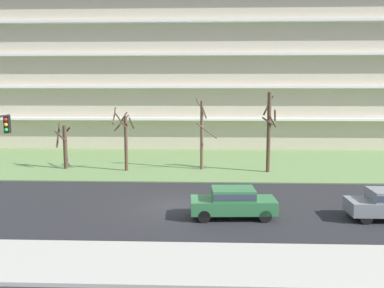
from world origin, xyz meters
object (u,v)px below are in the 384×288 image
Objects in this scene: sedan_green_center_left at (233,201)px; tree_center at (202,134)px; tree_far_left at (64,145)px; tree_left at (125,138)px; tree_right at (269,130)px.

tree_center is at bearing 95.07° from sedan_green_center_left.
tree_far_left is 5.25m from tree_left.
tree_far_left is 11.40m from tree_center.
tree_far_left reaches higher than sedan_green_center_left.
sedan_green_center_left is (8.02, -11.93, -1.88)m from tree_left.
tree_right is (11.48, -0.10, 0.64)m from tree_left.
sedan_green_center_left is (13.18, -12.54, -1.17)m from tree_far_left.
tree_center is (11.36, 0.15, 0.98)m from tree_far_left.
tree_right reaches higher than sedan_green_center_left.
tree_left is 0.81× the size of tree_right.
tree_center is 1.32× the size of sedan_green_center_left.
tree_right is 1.42× the size of sedan_green_center_left.
tree_center is at bearing 170.79° from tree_right.
tree_right is 12.59m from sedan_green_center_left.
tree_left is at bearing 120.78° from sedan_green_center_left.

